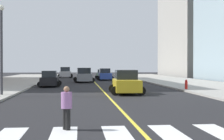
% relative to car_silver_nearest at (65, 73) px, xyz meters
% --- Properties ---
extents(crosswalk_paint, '(13.50, 4.00, 0.01)m').
position_rel_car_silver_nearest_xyz_m(crosswalk_paint, '(4.91, -54.27, -0.98)').
color(crosswalk_paint, silver).
rests_on(crosswalk_paint, ground).
extents(lane_divider_paint, '(0.16, 80.00, 0.01)m').
position_rel_car_silver_nearest_xyz_m(lane_divider_paint, '(4.91, -18.27, -0.98)').
color(lane_divider_paint, yellow).
rests_on(lane_divider_paint, ground).
extents(parking_garage_concrete, '(18.00, 24.00, 29.95)m').
position_rel_car_silver_nearest_xyz_m(parking_garage_concrete, '(32.60, 8.71, 13.99)').
color(parking_garage_concrete, '#9E9B93').
rests_on(parking_garage_concrete, ground).
extents(car_silver_nearest, '(2.98, 4.73, 2.10)m').
position_rel_car_silver_nearest_xyz_m(car_silver_nearest, '(0.00, 0.00, 0.00)').
color(car_silver_nearest, '#B7B7BC').
rests_on(car_silver_nearest, ground).
extents(car_yellow_second, '(2.86, 4.50, 1.99)m').
position_rel_car_silver_nearest_xyz_m(car_yellow_second, '(6.60, -37.98, -0.05)').
color(car_yellow_second, gold).
rests_on(car_yellow_second, ground).
extents(car_green_third, '(2.38, 3.79, 1.69)m').
position_rel_car_silver_nearest_xyz_m(car_green_third, '(6.73, -6.63, -0.19)').
color(car_green_third, '#236B42').
rests_on(car_green_third, ground).
extents(car_black_fourth, '(2.50, 4.00, 1.79)m').
position_rel_car_silver_nearest_xyz_m(car_black_fourth, '(-0.54, -28.01, -0.15)').
color(car_black_fourth, black).
rests_on(car_black_fourth, ground).
extents(car_gray_fifth, '(3.01, 4.70, 2.06)m').
position_rel_car_silver_nearest_xyz_m(car_gray_fifth, '(3.36, -18.67, -0.02)').
color(car_gray_fifth, slate).
rests_on(car_gray_fifth, ground).
extents(car_blue_sixth, '(2.70, 4.30, 1.92)m').
position_rel_car_silver_nearest_xyz_m(car_blue_sixth, '(6.86, -11.95, -0.09)').
color(car_blue_sixth, '#2D479E').
rests_on(car_blue_sixth, ground).
extents(pedestrian_crossing, '(0.39, 0.39, 1.59)m').
position_rel_car_silver_nearest_xyz_m(pedestrian_crossing, '(2.27, -52.86, -0.11)').
color(pedestrian_crossing, black).
rests_on(pedestrian_crossing, ground).
extents(fire_hydrant, '(0.26, 0.26, 0.89)m').
position_rel_car_silver_nearest_xyz_m(fire_hydrant, '(12.72, -35.02, -0.40)').
color(fire_hydrant, red).
rests_on(fire_hydrant, sidewalk_kerb_east).
extents(street_lamp, '(0.44, 0.44, 6.78)m').
position_rel_car_silver_nearest_xyz_m(street_lamp, '(-3.13, -39.37, 3.21)').
color(street_lamp, '#38383D').
rests_on(street_lamp, sidewalk_kerb_west).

